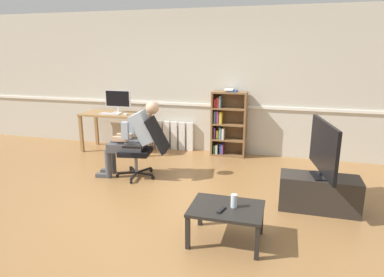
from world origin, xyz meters
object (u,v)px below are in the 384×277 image
object	(u,v)px
radiator	(170,135)
office_chair	(146,145)
computer_mouse	(126,114)
spare_remote	(221,210)
keyboard	(110,114)
person_seated	(134,137)
imac_monitor	(118,100)
tv_stand	(319,193)
drinking_glass	(234,201)
bookshelf	(227,124)
coffee_table	(226,211)
tv_screen	(323,148)
computer_desk	(116,118)

from	to	relation	value
radiator	office_chair	world-z (taller)	office_chair
computer_mouse	spare_remote	bearing A→B (deg)	-48.74
keyboard	office_chair	distance (m)	1.63
keyboard	office_chair	xyz separation A→B (m)	(1.20, -1.09, -0.25)
radiator	person_seated	bearing A→B (deg)	-90.82
imac_monitor	person_seated	distance (m)	1.67
tv_stand	drinking_glass	bearing A→B (deg)	-132.12
bookshelf	office_chair	bearing A→B (deg)	-123.37
computer_mouse	bookshelf	xyz separation A→B (m)	(1.87, 0.41, -0.17)
office_chair	tv_stand	size ratio (longest dim) A/B	1.01
keyboard	spare_remote	xyz separation A→B (m)	(2.70, -2.68, -0.37)
coffee_table	drinking_glass	size ratio (longest dim) A/B	5.44
keyboard	radiator	bearing A→B (deg)	27.07
bookshelf	drinking_glass	world-z (taller)	bookshelf
radiator	person_seated	size ratio (longest dim) A/B	0.79
coffee_table	tv_screen	bearing A→B (deg)	46.32
bookshelf	person_seated	xyz separation A→B (m)	(-1.18, -1.55, 0.04)
person_seated	tv_screen	world-z (taller)	person_seated
keyboard	computer_mouse	distance (m)	0.33
keyboard	coffee_table	world-z (taller)	keyboard
drinking_glass	radiator	bearing A→B (deg)	119.76
drinking_glass	spare_remote	xyz separation A→B (m)	(-0.11, -0.12, -0.06)
imac_monitor	radiator	size ratio (longest dim) A/B	0.56
coffee_table	computer_mouse	bearing A→B (deg)	132.71
person_seated	bookshelf	bearing A→B (deg)	133.90
keyboard	drinking_glass	distance (m)	3.81
computer_desk	bookshelf	bearing A→B (deg)	7.72
computer_desk	radiator	bearing A→B (deg)	21.42
radiator	tv_screen	bearing A→B (deg)	-37.82
person_seated	computer_desk	bearing A→B (deg)	-150.91
imac_monitor	person_seated	xyz separation A→B (m)	(0.95, -1.33, -0.36)
bookshelf	spare_remote	distance (m)	3.16
radiator	tv_stand	distance (m)	3.39
computer_desk	coffee_table	xyz separation A→B (m)	(2.69, -2.72, -0.32)
imac_monitor	person_seated	bearing A→B (deg)	-54.49
tv_screen	coffee_table	bearing A→B (deg)	125.96
imac_monitor	computer_mouse	bearing A→B (deg)	-36.58
tv_stand	office_chair	bearing A→B (deg)	169.50
computer_desk	imac_monitor	distance (m)	0.37
computer_mouse	office_chair	distance (m)	1.43
drinking_glass	tv_screen	bearing A→B (deg)	47.83
tv_screen	drinking_glass	size ratio (longest dim) A/B	7.52
bookshelf	office_chair	distance (m)	1.82
person_seated	coffee_table	bearing A→B (deg)	40.79
computer_desk	drinking_glass	distance (m)	3.87
computer_mouse	tv_stand	xyz separation A→B (m)	(3.39, -1.57, -0.55)
imac_monitor	office_chair	size ratio (longest dim) A/B	0.56
radiator	imac_monitor	bearing A→B (deg)	-162.17
drinking_glass	imac_monitor	bearing A→B (deg)	134.60
person_seated	radiator	bearing A→B (deg)	170.51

